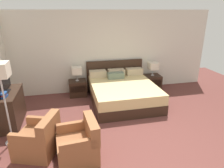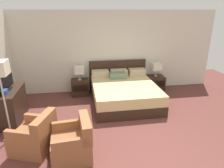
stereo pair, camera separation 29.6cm
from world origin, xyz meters
name	(u,v)px [view 1 (the left image)]	position (x,y,z in m)	size (l,w,h in m)	color
ground_plane	(141,156)	(0.00, 0.00, 0.00)	(10.11, 10.11, 0.00)	brown
wall_back	(105,52)	(0.00, 3.40, 1.27)	(7.01, 0.06, 2.54)	silver
bed	(122,92)	(0.29, 2.35, 0.30)	(1.85, 2.08, 1.01)	#332116
nightstand_left	(78,88)	(-0.95, 3.08, 0.24)	(0.53, 0.46, 0.48)	#332116
nightstand_right	(152,82)	(1.53, 3.08, 0.24)	(0.53, 0.46, 0.48)	#332116
table_lamp_left	(77,71)	(-0.95, 3.08, 0.80)	(0.29, 0.29, 0.43)	#B7B7BC
table_lamp_right	(153,66)	(1.53, 3.08, 0.80)	(0.29, 0.29, 0.43)	#B7B7BC
dresser	(8,108)	(-2.61, 1.74, 0.41)	(0.54, 1.10, 0.80)	#332116
tv	(3,80)	(-2.61, 1.73, 1.09)	(0.18, 0.95, 0.60)	black
book_red_cover	(2,97)	(-2.60, 1.44, 0.82)	(0.21, 0.19, 0.04)	#234C8E
book_blue_cover	(0,95)	(-2.62, 1.44, 0.85)	(0.21, 0.14, 0.04)	#B7282D
book_small_top	(1,93)	(-2.59, 1.44, 0.89)	(0.19, 0.18, 0.04)	#234C8E
armchair_by_window	(39,140)	(-1.82, 0.51, 0.28)	(0.88, 0.87, 0.76)	#935B38
armchair_companion	(79,145)	(-1.10, 0.19, 0.28)	(0.74, 0.74, 0.76)	#935B38
floor_lamp	(0,77)	(-2.39, 0.95, 1.40)	(0.33, 0.33, 1.66)	#B7B7BC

